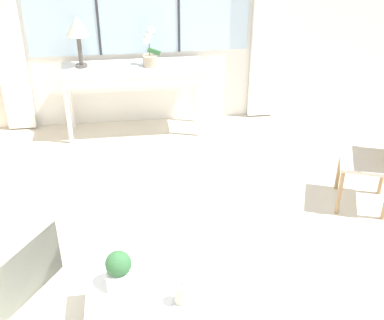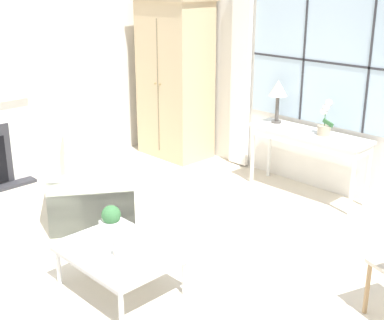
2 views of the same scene
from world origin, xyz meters
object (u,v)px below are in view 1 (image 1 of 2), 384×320
(table_lamp, at_px, (77,29))
(coffee_table, at_px, (163,299))
(console_table, at_px, (132,74))
(potted_orchid, at_px, (150,50))
(potted_plant_small, at_px, (119,269))
(pillar_candle, at_px, (182,295))
(side_chair_wooden, at_px, (382,150))

(table_lamp, xyz_separation_m, coffee_table, (0.62, -2.86, -0.82))
(console_table, relative_size, potted_orchid, 3.51)
(potted_plant_small, bearing_deg, coffee_table, -24.99)
(pillar_candle, bearing_deg, coffee_table, 142.14)
(console_table, distance_m, potted_plant_small, 2.69)
(table_lamp, bearing_deg, console_table, -5.94)
(potted_plant_small, height_order, pillar_candle, potted_plant_small)
(coffee_table, relative_size, potted_plant_small, 3.82)
(potted_plant_small, bearing_deg, pillar_candle, -29.07)
(table_lamp, height_order, potted_plant_small, table_lamp)
(console_table, xyz_separation_m, pillar_candle, (0.22, -2.89, -0.23))
(console_table, distance_m, potted_orchid, 0.31)
(table_lamp, bearing_deg, pillar_candle, -76.11)
(console_table, bearing_deg, pillar_candle, -85.68)
(coffee_table, bearing_deg, side_chair_wooden, 32.58)
(console_table, relative_size, potted_plant_small, 5.76)
(console_table, bearing_deg, coffee_table, -87.74)
(coffee_table, bearing_deg, table_lamp, 102.23)
(console_table, height_order, side_chair_wooden, side_chair_wooden)
(console_table, bearing_deg, potted_orchid, 0.71)
(potted_orchid, distance_m, coffee_table, 2.87)
(side_chair_wooden, relative_size, pillar_candle, 6.40)
(side_chair_wooden, bearing_deg, potted_plant_small, -153.23)
(potted_plant_small, relative_size, pillar_candle, 1.58)
(coffee_table, xyz_separation_m, potted_plant_small, (-0.26, 0.12, 0.17))
(potted_orchid, relative_size, potted_plant_small, 1.64)
(potted_plant_small, distance_m, pillar_candle, 0.43)
(potted_orchid, bearing_deg, table_lamp, 175.85)
(console_table, height_order, potted_plant_small, console_table)
(potted_orchid, xyz_separation_m, side_chair_wooden, (1.83, -1.59, -0.36))
(side_chair_wooden, bearing_deg, table_lamp, 147.11)
(table_lamp, xyz_separation_m, potted_orchid, (0.70, -0.05, -0.24))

